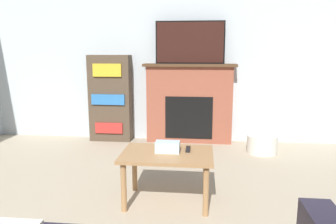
{
  "coord_description": "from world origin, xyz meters",
  "views": [
    {
      "loc": [
        0.48,
        -0.44,
        1.39
      ],
      "look_at": [
        0.13,
        2.8,
        0.78
      ],
      "focal_mm": 35.0,
      "sensor_mm": 36.0,
      "label": 1
    }
  ],
  "objects_px": {
    "tv": "(190,42)",
    "storage_basket": "(262,144)",
    "fireplace": "(189,103)",
    "coffee_table": "(167,160)",
    "bookshelf": "(111,98)"
  },
  "relations": [
    {
      "from": "fireplace",
      "to": "bookshelf",
      "type": "relative_size",
      "value": 1.05
    },
    {
      "from": "tv",
      "to": "bookshelf",
      "type": "distance_m",
      "value": 1.48
    },
    {
      "from": "fireplace",
      "to": "tv",
      "type": "height_order",
      "value": "tv"
    },
    {
      "from": "fireplace",
      "to": "bookshelf",
      "type": "bearing_deg",
      "value": -178.98
    },
    {
      "from": "fireplace",
      "to": "coffee_table",
      "type": "relative_size",
      "value": 1.67
    },
    {
      "from": "fireplace",
      "to": "storage_basket",
      "type": "distance_m",
      "value": 1.22
    },
    {
      "from": "fireplace",
      "to": "tv",
      "type": "bearing_deg",
      "value": -90.0
    },
    {
      "from": "bookshelf",
      "to": "tv",
      "type": "bearing_deg",
      "value": 0.09
    },
    {
      "from": "coffee_table",
      "to": "bookshelf",
      "type": "relative_size",
      "value": 0.63
    },
    {
      "from": "bookshelf",
      "to": "coffee_table",
      "type": "bearing_deg",
      "value": -61.63
    },
    {
      "from": "tv",
      "to": "storage_basket",
      "type": "height_order",
      "value": "tv"
    },
    {
      "from": "bookshelf",
      "to": "storage_basket",
      "type": "bearing_deg",
      "value": -10.91
    },
    {
      "from": "tv",
      "to": "bookshelf",
      "type": "height_order",
      "value": "tv"
    },
    {
      "from": "tv",
      "to": "coffee_table",
      "type": "height_order",
      "value": "tv"
    },
    {
      "from": "tv",
      "to": "storage_basket",
      "type": "bearing_deg",
      "value": -22.93
    }
  ]
}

